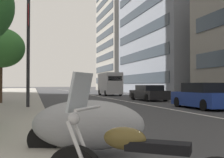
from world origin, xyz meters
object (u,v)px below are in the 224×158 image
Objects in this scene: car_approaching_light at (149,93)px; street_lamp_with_banners at (35,13)px; delivery_van_ahead at (110,84)px; street_tree_far_plaza at (1,48)px; car_far_down_avenue at (203,96)px; motorcycle_nearest_camera at (87,125)px.

street_lamp_with_banners reaches higher than car_approaching_light.
street_tree_far_plaza is at bearing 143.84° from delivery_van_ahead.
car_approaching_light is 12.51m from delivery_van_ahead.
car_far_down_avenue reaches higher than car_approaching_light.
car_far_down_avenue is 8.72m from car_approaching_light.
delivery_van_ahead is 1.11× the size of street_tree_far_plaza.
street_lamp_with_banners is (-19.23, 9.45, 3.82)m from delivery_van_ahead.
car_far_down_avenue is 13.42m from street_tree_far_plaza.
delivery_van_ahead is (30.02, -8.50, 0.96)m from motorcycle_nearest_camera.
street_tree_far_plaza is at bearing 62.19° from car_far_down_avenue.
car_approaching_light is at bearing -55.00° from street_lamp_with_banners.
street_lamp_with_banners reaches higher than street_tree_far_plaza.
car_approaching_light is at bearing -77.50° from street_tree_far_plaza.
street_tree_far_plaza is at bearing 28.07° from street_lamp_with_banners.
delivery_van_ahead is at bearing -26.18° from street_lamp_with_banners.
motorcycle_nearest_camera is 0.27× the size of street_lamp_with_banners.
car_approaching_light is at bearing -99.17° from motorcycle_nearest_camera.
car_far_down_avenue is at bearing -117.82° from street_tree_far_plaza.
street_tree_far_plaza reaches higher than car_approaching_light.
delivery_van_ahead reaches higher than motorcycle_nearest_camera.
car_approaching_light is 0.92× the size of street_tree_far_plaza.
street_lamp_with_banners reaches higher than motorcycle_nearest_camera.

